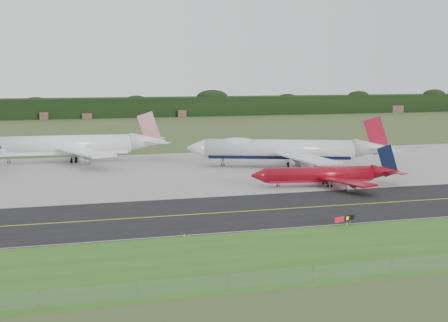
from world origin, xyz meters
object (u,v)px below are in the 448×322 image
(jet_red_737, at_px, (327,175))
(jet_star_tail, at_px, (73,145))
(taxiway_sign, at_px, (344,219))
(jet_ba_747, at_px, (286,150))

(jet_red_737, relative_size, jet_star_tail, 0.64)
(jet_red_737, relative_size, taxiway_sign, 7.83)
(jet_star_tail, bearing_deg, jet_ba_747, -24.84)
(taxiway_sign, bearing_deg, jet_red_737, 69.75)
(jet_ba_747, height_order, jet_red_737, jet_ba_747)
(jet_ba_747, distance_m, taxiway_sign, 71.78)
(jet_star_tail, relative_size, taxiway_sign, 12.20)
(jet_ba_747, relative_size, jet_red_737, 1.57)
(jet_ba_747, bearing_deg, jet_star_tail, 155.16)
(jet_red_737, bearing_deg, jet_ba_747, 87.47)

